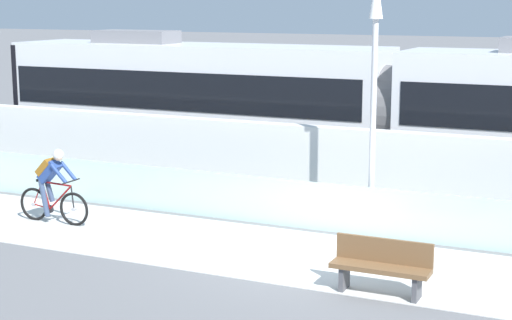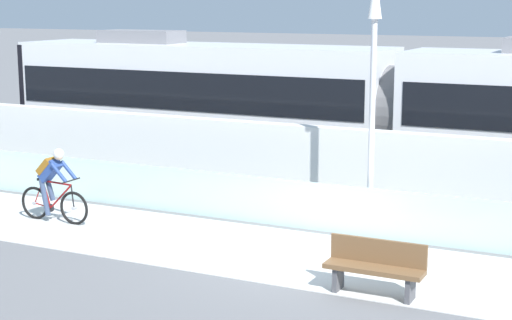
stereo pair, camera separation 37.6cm
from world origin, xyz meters
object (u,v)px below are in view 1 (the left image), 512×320
object	(u,v)px
tram	(394,111)
bench	(382,265)
cyclist_on_bike	(52,186)
lamp_post_antenna	(374,71)

from	to	relation	value
tram	bench	distance (m)	8.52
tram	cyclist_on_bike	world-z (taller)	tram
tram	cyclist_on_bike	size ratio (longest dim) A/B	12.75
lamp_post_antenna	bench	distance (m)	4.61
cyclist_on_bike	bench	world-z (taller)	cyclist_on_bike
cyclist_on_bike	lamp_post_antenna	world-z (taller)	lamp_post_antenna
tram	lamp_post_antenna	world-z (taller)	lamp_post_antenna
lamp_post_antenna	bench	bearing A→B (deg)	-70.16
cyclist_on_bike	bench	bearing A→B (deg)	-9.65
tram	bench	world-z (taller)	tram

